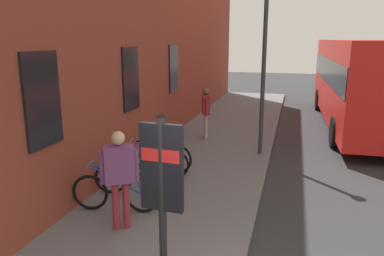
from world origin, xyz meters
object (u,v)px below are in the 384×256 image
Objects in this scene: bicycle_under_window at (152,164)px; pedestrian_near_bus at (120,170)px; city_bus at (360,78)px; pedestrian_by_facade at (206,108)px; bicycle_by_door at (117,192)px; bicycle_leaning_wall at (160,155)px; transit_info_sign at (162,179)px; street_lamp at (264,54)px; bicycle_far_end at (136,176)px.

pedestrian_near_bus reaches higher than bicycle_under_window.
pedestrian_by_facade is (-3.79, 5.25, -0.77)m from city_bus.
pedestrian_near_bus is (-0.59, -0.38, 0.69)m from bicycle_by_door.
pedestrian_by_facade reaches higher than bicycle_by_door.
bicycle_leaning_wall is 3.46m from pedestrian_by_facade.
bicycle_under_window is at bearing 144.68° from city_bus.
pedestrian_by_facade is (7.89, 1.32, -0.57)m from transit_info_sign.
bicycle_by_door is 1.04× the size of pedestrian_by_facade.
street_lamp is at bearing -124.23° from pedestrian_by_facade.
bicycle_leaning_wall is 3.97m from street_lamp.
city_bus is (7.16, -5.63, 1.41)m from bicycle_leaning_wall.
bicycle_under_window is (0.85, -0.04, 0.00)m from bicycle_far_end.
city_bus reaches higher than bicycle_under_window.
pedestrian_near_bus reaches higher than bicycle_by_door.
pedestrian_by_facade is (5.85, -0.37, 0.64)m from bicycle_by_door.
street_lamp is at bearing 147.16° from city_bus.
pedestrian_near_bus is (-6.44, -0.01, 0.05)m from pedestrian_by_facade.
bicycle_by_door and bicycle_under_window have the same top height.
street_lamp reaches higher than bicycle_far_end.
bicycle_far_end is at bearing 147.22° from city_bus.
bicycle_leaning_wall is 0.17× the size of city_bus.
pedestrian_near_bus reaches higher than bicycle_leaning_wall.
city_bus is at bearing -32.78° from bicycle_far_end.
transit_info_sign is at bearing -156.68° from bicycle_under_window.
bicycle_by_door is 2.47m from bicycle_leaning_wall.
street_lamp reaches higher than pedestrian_by_facade.
street_lamp reaches higher than bicycle_under_window.
transit_info_sign is (-2.05, -1.69, 1.21)m from bicycle_by_door.
bicycle_under_window is at bearing -2.83° from bicycle_far_end.
bicycle_leaning_wall is at bearing 0.51° from bicycle_far_end.
city_bus is (9.63, -5.62, 1.41)m from bicycle_by_door.
transit_info_sign is at bearing -159.39° from bicycle_leaning_wall.
bicycle_under_window is at bearing -1.58° from bicycle_by_door.
bicycle_by_door and bicycle_leaning_wall have the same top height.
street_lamp reaches higher than city_bus.
transit_info_sign reaches higher than pedestrian_by_facade.
bicycle_leaning_wall is at bearing 0.17° from bicycle_by_door.
city_bus is 5.96× the size of pedestrian_near_bus.
pedestrian_near_bus is (-2.36, -0.34, 0.69)m from bicycle_under_window.
bicycle_far_end is at bearing 29.67° from transit_info_sign.
bicycle_leaning_wall is 1.04× the size of pedestrian_by_facade.
bicycle_by_door is 0.37× the size of street_lamp.
street_lamp is at bearing -20.77° from pedestrian_near_bus.
bicycle_by_door is 0.17× the size of city_bus.
pedestrian_near_bus is (-3.06, -0.39, 0.69)m from bicycle_leaning_wall.
transit_info_sign is 0.50× the size of street_lamp.
bicycle_leaning_wall is at bearing 131.34° from street_lamp.
bicycle_far_end is 10.47m from city_bus.
bicycle_far_end is 4.95m from street_lamp.
bicycle_leaning_wall is 0.37× the size of street_lamp.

